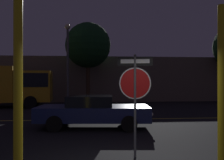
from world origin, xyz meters
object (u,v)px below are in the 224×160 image
yellow_pole_right (221,92)px  street_lamp (68,55)px  yellow_pole_left (18,88)px  passing_car_2 (93,111)px  delivery_truck (7,85)px  tree_1 (88,45)px  stop_sign (135,85)px

yellow_pole_right → street_lamp: street_lamp is taller
yellow_pole_left → passing_car_2: yellow_pole_left is taller
yellow_pole_left → passing_car_2: bearing=78.4°
delivery_truck → yellow_pole_left: bearing=14.9°
passing_car_2 → tree_1: tree_1 is taller
yellow_pole_right → passing_car_2: 6.04m
yellow_pole_right → tree_1: size_ratio=0.51×
yellow_pole_right → passing_car_2: yellow_pole_right is taller
stop_sign → passing_car_2: stop_sign is taller
yellow_pole_right → yellow_pole_left: bearing=-171.9°
stop_sign → yellow_pole_right: (1.37, -1.52, -0.11)m
stop_sign → street_lamp: 12.24m
yellow_pole_left → passing_car_2: 6.21m
passing_car_2 → tree_1: bearing=-173.3°
yellow_pole_right → passing_car_2: (-2.35, 5.47, -1.00)m
street_lamp → tree_1: tree_1 is taller
stop_sign → street_lamp: bearing=115.9°
passing_car_2 → street_lamp: (-1.69, 7.84, 3.01)m
yellow_pole_right → passing_car_2: size_ratio=0.72×
yellow_pole_right → tree_1: tree_1 is taller
stop_sign → delivery_truck: size_ratio=0.39×
stop_sign → yellow_pole_left: 3.00m
delivery_truck → passing_car_2: bearing=32.6°
delivery_truck → tree_1: (5.68, 1.93, 3.09)m
yellow_pole_right → passing_car_2: bearing=113.3°
passing_car_2 → street_lamp: 8.57m
yellow_pole_left → passing_car_2: (1.23, 5.98, -1.10)m
stop_sign → street_lamp: size_ratio=0.43×
passing_car_2 → delivery_truck: size_ratio=0.71×
yellow_pole_left → tree_1: size_ratio=0.54×
yellow_pole_left → delivery_truck: bearing=108.5°
passing_car_2 → delivery_truck: (-5.96, 8.14, 0.94)m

